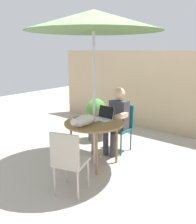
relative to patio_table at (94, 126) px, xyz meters
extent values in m
plane|color=#ADA399|center=(0.00, 0.00, -0.68)|extent=(14.00, 14.00, 0.00)
cube|color=tan|center=(0.00, 2.33, 0.26)|extent=(5.84, 0.08, 1.88)
cylinder|color=olive|center=(0.00, 0.00, 0.05)|extent=(0.98, 0.98, 0.03)
cylinder|color=olive|center=(0.27, 0.27, -0.32)|extent=(0.04, 0.04, 0.72)
cylinder|color=olive|center=(-0.27, 0.27, -0.32)|extent=(0.04, 0.04, 0.72)
cylinder|color=olive|center=(-0.27, -0.27, -0.32)|extent=(0.04, 0.04, 0.72)
cylinder|color=olive|center=(0.27, -0.27, -0.32)|extent=(0.04, 0.04, 0.72)
cylinder|color=#B7B7BC|center=(0.00, 0.00, 0.47)|extent=(0.04, 0.04, 2.30)
cone|color=#4C723F|center=(0.00, 0.00, 1.63)|extent=(2.05, 2.05, 0.31)
sphere|color=#B7B7BC|center=(0.00, 0.00, 1.65)|extent=(0.06, 0.06, 0.06)
cube|color=#1E606B|center=(0.00, 0.73, -0.25)|extent=(0.40, 0.40, 0.04)
cube|color=#1E606B|center=(0.00, 0.91, -0.01)|extent=(0.40, 0.04, 0.44)
cylinder|color=#1E606B|center=(0.17, 0.90, -0.47)|extent=(0.03, 0.03, 0.42)
cylinder|color=#1E606B|center=(-0.17, 0.90, -0.47)|extent=(0.03, 0.03, 0.42)
cylinder|color=#1E606B|center=(-0.17, 0.56, -0.47)|extent=(0.03, 0.03, 0.42)
cylinder|color=#1E606B|center=(0.17, 0.56, -0.47)|extent=(0.03, 0.03, 0.42)
cube|color=#B2A899|center=(0.28, -0.82, -0.25)|extent=(0.51, 0.51, 0.04)
cube|color=#B2A899|center=(0.34, -0.99, -0.01)|extent=(0.39, 0.16, 0.44)
cylinder|color=#B2A899|center=(0.18, -1.04, -0.47)|extent=(0.03, 0.03, 0.42)
cylinder|color=#B2A899|center=(0.50, -0.93, -0.47)|extent=(0.03, 0.03, 0.42)
cylinder|color=#B2A899|center=(0.39, -0.61, -0.47)|extent=(0.03, 0.03, 0.42)
cylinder|color=#B2A899|center=(0.07, -0.72, -0.47)|extent=(0.03, 0.03, 0.42)
cube|color=#3F3F47|center=(0.00, 0.73, 0.04)|extent=(0.34, 0.20, 0.54)
sphere|color=#DBAD89|center=(0.00, 0.72, 0.44)|extent=(0.22, 0.22, 0.22)
cube|color=#383842|center=(-0.08, 0.58, -0.18)|extent=(0.12, 0.30, 0.12)
cylinder|color=#383842|center=(-0.08, 0.43, -0.45)|extent=(0.10, 0.10, 0.45)
cube|color=#383842|center=(0.08, 0.58, -0.18)|extent=(0.12, 0.30, 0.12)
cylinder|color=#383842|center=(0.08, 0.43, -0.45)|extent=(0.10, 0.10, 0.45)
cube|color=#DBAD89|center=(-0.20, 0.51, 0.09)|extent=(0.08, 0.32, 0.08)
cube|color=#DBAD89|center=(0.20, 0.51, 0.09)|extent=(0.08, 0.32, 0.08)
cube|color=silver|center=(0.02, 0.19, 0.07)|extent=(0.31, 0.23, 0.02)
cube|color=black|center=(0.02, 0.29, 0.18)|extent=(0.30, 0.07, 0.20)
cube|color=silver|center=(0.02, 0.30, 0.18)|extent=(0.30, 0.06, 0.20)
ellipsoid|color=silver|center=(0.00, -0.23, 0.15)|extent=(0.20, 0.40, 0.17)
sphere|color=silver|center=(-0.01, -0.46, 0.17)|extent=(0.11, 0.11, 0.11)
ellipsoid|color=white|center=(0.00, -0.34, 0.11)|extent=(0.12, 0.12, 0.09)
cylinder|color=silver|center=(0.04, 0.05, 0.09)|extent=(0.04, 0.18, 0.04)
cone|color=silver|center=(-0.04, -0.46, 0.22)|extent=(0.04, 0.04, 0.03)
cone|color=silver|center=(0.02, -0.46, 0.22)|extent=(0.04, 0.04, 0.03)
cylinder|color=#595654|center=(-0.71, 0.93, -0.48)|extent=(0.35, 0.35, 0.39)
ellipsoid|color=#4C8C38|center=(-0.71, 0.93, -0.05)|extent=(0.44, 0.44, 0.56)
camera|label=1|loc=(2.43, -2.91, 1.21)|focal=38.74mm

